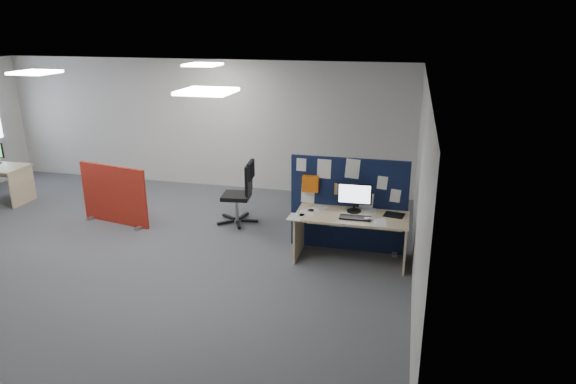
% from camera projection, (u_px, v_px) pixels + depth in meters
% --- Properties ---
extents(floor, '(9.00, 9.00, 0.00)m').
position_uv_depth(floor, '(121.00, 249.00, 8.14)').
color(floor, '#4C4F54').
rests_on(floor, ground).
extents(ceiling, '(9.00, 7.00, 0.02)m').
position_uv_depth(ceiling, '(102.00, 76.00, 7.28)').
color(ceiling, white).
rests_on(ceiling, wall_back).
extents(wall_back, '(9.00, 0.02, 2.70)m').
position_uv_depth(wall_back, '(202.00, 124.00, 10.94)').
color(wall_back, silver).
rests_on(wall_back, floor).
extents(wall_right, '(0.02, 7.00, 2.70)m').
position_uv_depth(wall_right, '(420.00, 189.00, 6.71)').
color(wall_right, silver).
rests_on(wall_right, floor).
extents(ceiling_lights, '(4.10, 4.10, 0.04)m').
position_uv_depth(ceiling_lights, '(146.00, 74.00, 7.83)').
color(ceiling_lights, white).
rests_on(ceiling_lights, ceiling).
extents(navy_divider, '(1.80, 0.30, 1.49)m').
position_uv_depth(navy_divider, '(347.00, 204.00, 7.92)').
color(navy_divider, '#0E1435').
rests_on(navy_divider, floor).
extents(main_desk, '(1.65, 0.73, 0.73)m').
position_uv_depth(main_desk, '(352.00, 225.00, 7.63)').
color(main_desk, '#D8B88A').
rests_on(main_desk, floor).
extents(monitor_main, '(0.51, 0.21, 0.44)m').
position_uv_depth(monitor_main, '(355.00, 196.00, 7.60)').
color(monitor_main, black).
rests_on(monitor_main, main_desk).
extents(keyboard, '(0.45, 0.18, 0.02)m').
position_uv_depth(keyboard, '(355.00, 218.00, 7.41)').
color(keyboard, black).
rests_on(keyboard, main_desk).
extents(mouse, '(0.11, 0.09, 0.03)m').
position_uv_depth(mouse, '(368.00, 219.00, 7.36)').
color(mouse, '#A09FA4').
rests_on(mouse, main_desk).
extents(paper_tray, '(0.32, 0.27, 0.01)m').
position_uv_depth(paper_tray, '(394.00, 215.00, 7.53)').
color(paper_tray, black).
rests_on(paper_tray, main_desk).
extents(red_divider, '(1.40, 0.33, 1.06)m').
position_uv_depth(red_divider, '(114.00, 195.00, 9.04)').
color(red_divider, '#AB2116').
rests_on(red_divider, floor).
extents(office_chair, '(0.73, 0.74, 1.12)m').
position_uv_depth(office_chair, '(243.00, 189.00, 9.01)').
color(office_chair, black).
rests_on(office_chair, floor).
extents(desk_papers, '(1.43, 0.86, 0.00)m').
position_uv_depth(desk_papers, '(333.00, 214.00, 7.58)').
color(desk_papers, white).
rests_on(desk_papers, main_desk).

